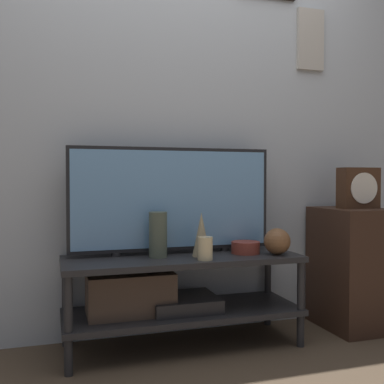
{
  "coord_description": "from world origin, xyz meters",
  "views": [
    {
      "loc": [
        -0.66,
        -2.03,
        0.9
      ],
      "look_at": [
        0.05,
        0.26,
        0.83
      ],
      "focal_mm": 42.0,
      "sensor_mm": 36.0,
      "label": 1
    }
  ],
  "objects_px": {
    "mantel_clock": "(358,188)",
    "vase_round_glass": "(277,241)",
    "vase_wide_bowl": "(246,247)",
    "vase_slim_bronze": "(201,234)",
    "television": "(172,199)",
    "candle_jar": "(205,248)",
    "vase_tall_ceramic": "(158,235)"
  },
  "relations": [
    {
      "from": "mantel_clock",
      "to": "television",
      "type": "bearing_deg",
      "value": 173.96
    },
    {
      "from": "television",
      "to": "vase_tall_ceramic",
      "type": "bearing_deg",
      "value": -138.03
    },
    {
      "from": "vase_wide_bowl",
      "to": "mantel_clock",
      "type": "relative_size",
      "value": 0.65
    },
    {
      "from": "vase_slim_bronze",
      "to": "vase_wide_bowl",
      "type": "bearing_deg",
      "value": 3.24
    },
    {
      "from": "vase_round_glass",
      "to": "candle_jar",
      "type": "height_order",
      "value": "vase_round_glass"
    },
    {
      "from": "vase_wide_bowl",
      "to": "vase_slim_bronze",
      "type": "bearing_deg",
      "value": -176.76
    },
    {
      "from": "vase_round_glass",
      "to": "candle_jar",
      "type": "relative_size",
      "value": 1.22
    },
    {
      "from": "television",
      "to": "vase_wide_bowl",
      "type": "distance_m",
      "value": 0.49
    },
    {
      "from": "vase_wide_bowl",
      "to": "mantel_clock",
      "type": "distance_m",
      "value": 0.8
    },
    {
      "from": "vase_slim_bronze",
      "to": "mantel_clock",
      "type": "distance_m",
      "value": 1.03
    },
    {
      "from": "candle_jar",
      "to": "mantel_clock",
      "type": "relative_size",
      "value": 0.48
    },
    {
      "from": "mantel_clock",
      "to": "vase_round_glass",
      "type": "bearing_deg",
      "value": -171.88
    },
    {
      "from": "vase_round_glass",
      "to": "mantel_clock",
      "type": "bearing_deg",
      "value": 8.12
    },
    {
      "from": "candle_jar",
      "to": "vase_round_glass",
      "type": "bearing_deg",
      "value": 4.93
    },
    {
      "from": "vase_wide_bowl",
      "to": "candle_jar",
      "type": "bearing_deg",
      "value": -156.19
    },
    {
      "from": "vase_tall_ceramic",
      "to": "mantel_clock",
      "type": "distance_m",
      "value": 1.25
    },
    {
      "from": "vase_tall_ceramic",
      "to": "vase_round_glass",
      "type": "bearing_deg",
      "value": -9.75
    },
    {
      "from": "vase_round_glass",
      "to": "vase_slim_bronze",
      "type": "bearing_deg",
      "value": 170.16
    },
    {
      "from": "television",
      "to": "candle_jar",
      "type": "height_order",
      "value": "television"
    },
    {
      "from": "vase_tall_ceramic",
      "to": "vase_wide_bowl",
      "type": "distance_m",
      "value": 0.5
    },
    {
      "from": "vase_slim_bronze",
      "to": "mantel_clock",
      "type": "relative_size",
      "value": 0.96
    },
    {
      "from": "vase_tall_ceramic",
      "to": "candle_jar",
      "type": "relative_size",
      "value": 2.02
    },
    {
      "from": "vase_slim_bronze",
      "to": "candle_jar",
      "type": "distance_m",
      "value": 0.12
    },
    {
      "from": "vase_round_glass",
      "to": "candle_jar",
      "type": "bearing_deg",
      "value": -175.07
    },
    {
      "from": "vase_round_glass",
      "to": "vase_slim_bronze",
      "type": "height_order",
      "value": "vase_slim_bronze"
    },
    {
      "from": "television",
      "to": "vase_tall_ceramic",
      "type": "relative_size",
      "value": 4.73
    },
    {
      "from": "vase_round_glass",
      "to": "vase_tall_ceramic",
      "type": "xyz_separation_m",
      "value": [
        -0.64,
        0.11,
        0.05
      ]
    },
    {
      "from": "vase_tall_ceramic",
      "to": "vase_slim_bronze",
      "type": "relative_size",
      "value": 1.02
    },
    {
      "from": "television",
      "to": "mantel_clock",
      "type": "height_order",
      "value": "television"
    },
    {
      "from": "television",
      "to": "vase_wide_bowl",
      "type": "xyz_separation_m",
      "value": [
        0.39,
        -0.12,
        -0.27
      ]
    },
    {
      "from": "vase_round_glass",
      "to": "vase_wide_bowl",
      "type": "bearing_deg",
      "value": 149.84
    },
    {
      "from": "television",
      "to": "vase_round_glass",
      "type": "bearing_deg",
      "value": -20.68
    }
  ]
}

